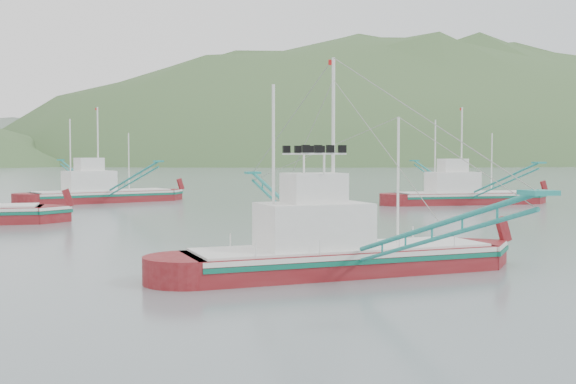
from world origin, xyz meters
name	(u,v)px	position (x,y,z in m)	size (l,w,h in m)	color
ground	(329,269)	(0.00, 0.00, 0.00)	(1200.00, 1200.00, 0.00)	slate
main_boat	(338,241)	(-0.14, -1.39, 1.44)	(13.88, 24.84, 10.05)	maroon
bg_boat_far	(102,183)	(-6.77, 51.23, 2.16)	(15.86, 27.04, 11.25)	maroon
bg_boat_right	(463,190)	(29.47, 36.32, 1.51)	(15.35, 27.23, 11.04)	maroon
headland_right	(423,163)	(240.00, 430.00, 0.00)	(684.00, 432.00, 306.00)	#3B5C2F
ridge_distant	(108,162)	(30.00, 560.00, 0.00)	(960.00, 400.00, 240.00)	slate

